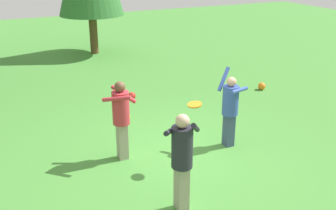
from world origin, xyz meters
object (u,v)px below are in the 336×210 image
at_px(ball_orange, 262,86).
at_px(ball_yellow, 126,116).
at_px(person_catcher, 182,154).
at_px(frisbee, 195,105).
at_px(person_thrower, 230,106).
at_px(person_bystander, 121,114).
at_px(ball_red, 132,96).

height_order(ball_orange, ball_yellow, ball_orange).
height_order(person_catcher, frisbee, person_catcher).
bearing_deg(person_thrower, person_catcher, 16.77).
bearing_deg(ball_yellow, person_catcher, -96.11).
distance_m(person_catcher, frisbee, 1.45).
relative_size(ball_orange, ball_yellow, 1.03).
relative_size(person_bystander, frisbee, 4.90).
height_order(person_bystander, frisbee, person_bystander).
distance_m(person_catcher, ball_orange, 6.61).
distance_m(frisbee, ball_orange, 5.31).
bearing_deg(ball_yellow, person_thrower, -55.21).
relative_size(frisbee, ball_orange, 1.50).
xyz_separation_m(ball_red, ball_yellow, (-0.66, -1.33, -0.00)).
relative_size(person_bystander, ball_yellow, 7.57).
relative_size(person_bystander, ball_orange, 7.34).
relative_size(person_thrower, person_bystander, 1.04).
relative_size(person_thrower, ball_red, 7.76).
distance_m(person_catcher, ball_yellow, 3.96).
relative_size(person_catcher, ball_orange, 7.50).
bearing_deg(ball_yellow, person_bystander, -111.59).
bearing_deg(frisbee, person_catcher, -126.74).
height_order(frisbee, ball_red, frisbee).
bearing_deg(person_thrower, ball_red, -98.20).
xyz_separation_m(ball_orange, ball_red, (-3.89, 0.89, -0.00)).
bearing_deg(person_catcher, person_thrower, -14.24).
xyz_separation_m(ball_orange, ball_yellow, (-4.55, -0.44, -0.00)).
relative_size(person_thrower, ball_orange, 7.65).
xyz_separation_m(person_catcher, ball_orange, (4.96, 4.28, -0.89)).
bearing_deg(person_bystander, person_catcher, -43.49).
bearing_deg(ball_orange, person_thrower, -138.15).
height_order(person_thrower, ball_orange, person_thrower).
bearing_deg(person_bystander, person_thrower, 27.04).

